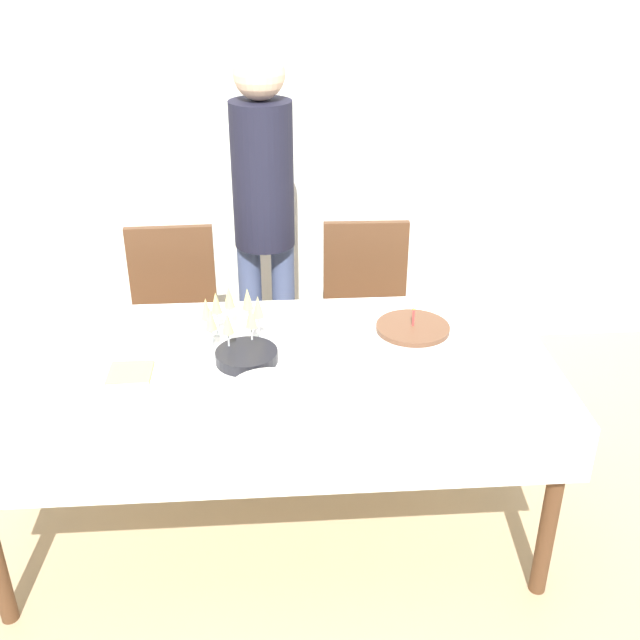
{
  "coord_description": "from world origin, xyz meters",
  "views": [
    {
      "loc": [
        0.01,
        -2.33,
        2.14
      ],
      "look_at": [
        0.18,
        0.07,
        0.88
      ],
      "focal_mm": 42.0,
      "sensor_mm": 36.0,
      "label": 1
    }
  ],
  "objects_px": {
    "dining_chair_far_left": "(174,321)",
    "birthday_cake": "(412,341)",
    "person_standing": "(264,201)",
    "dining_chair_far_right": "(366,315)",
    "plate_stack_dessert": "(247,356)",
    "plate_stack_main": "(268,394)",
    "champagne_tray": "(231,319)"
  },
  "relations": [
    {
      "from": "dining_chair_far_right",
      "to": "plate_stack_main",
      "type": "distance_m",
      "value": 1.19
    },
    {
      "from": "birthday_cake",
      "to": "person_standing",
      "type": "height_order",
      "value": "person_standing"
    },
    {
      "from": "champagne_tray",
      "to": "plate_stack_dessert",
      "type": "height_order",
      "value": "champagne_tray"
    },
    {
      "from": "champagne_tray",
      "to": "plate_stack_dessert",
      "type": "relative_size",
      "value": 1.31
    },
    {
      "from": "champagne_tray",
      "to": "plate_stack_main",
      "type": "bearing_deg",
      "value": -71.79
    },
    {
      "from": "dining_chair_far_left",
      "to": "person_standing",
      "type": "relative_size",
      "value": 0.55
    },
    {
      "from": "champagne_tray",
      "to": "person_standing",
      "type": "xyz_separation_m",
      "value": [
        0.13,
        0.81,
        0.18
      ]
    },
    {
      "from": "plate_stack_dessert",
      "to": "person_standing",
      "type": "distance_m",
      "value": 1.0
    },
    {
      "from": "dining_chair_far_left",
      "to": "person_standing",
      "type": "height_order",
      "value": "person_standing"
    },
    {
      "from": "champagne_tray",
      "to": "person_standing",
      "type": "distance_m",
      "value": 0.84
    },
    {
      "from": "birthday_cake",
      "to": "plate_stack_dessert",
      "type": "bearing_deg",
      "value": 179.34
    },
    {
      "from": "dining_chair_far_right",
      "to": "plate_stack_dessert",
      "type": "height_order",
      "value": "dining_chair_far_right"
    },
    {
      "from": "dining_chair_far_right",
      "to": "champagne_tray",
      "type": "relative_size",
      "value": 3.2
    },
    {
      "from": "person_standing",
      "to": "dining_chair_far_left",
      "type": "bearing_deg",
      "value": -160.84
    },
    {
      "from": "dining_chair_far_right",
      "to": "plate_stack_main",
      "type": "xyz_separation_m",
      "value": [
        -0.47,
        -1.06,
        0.27
      ]
    },
    {
      "from": "plate_stack_dessert",
      "to": "person_standing",
      "type": "bearing_deg",
      "value": 85.69
    },
    {
      "from": "dining_chair_far_left",
      "to": "plate_stack_dessert",
      "type": "height_order",
      "value": "dining_chair_far_left"
    },
    {
      "from": "dining_chair_far_left",
      "to": "plate_stack_main",
      "type": "distance_m",
      "value": 1.18
    },
    {
      "from": "champagne_tray",
      "to": "plate_stack_main",
      "type": "height_order",
      "value": "champagne_tray"
    },
    {
      "from": "dining_chair_far_left",
      "to": "dining_chair_far_right",
      "type": "distance_m",
      "value": 0.91
    },
    {
      "from": "birthday_cake",
      "to": "plate_stack_main",
      "type": "distance_m",
      "value": 0.58
    },
    {
      "from": "dining_chair_far_left",
      "to": "dining_chair_far_right",
      "type": "xyz_separation_m",
      "value": [
        0.91,
        -0.0,
        0.0
      ]
    },
    {
      "from": "dining_chair_far_right",
      "to": "plate_stack_main",
      "type": "height_order",
      "value": "dining_chair_far_right"
    },
    {
      "from": "birthday_cake",
      "to": "person_standing",
      "type": "distance_m",
      "value": 1.12
    },
    {
      "from": "plate_stack_dessert",
      "to": "birthday_cake",
      "type": "bearing_deg",
      "value": -0.66
    },
    {
      "from": "champagne_tray",
      "to": "plate_stack_main",
      "type": "xyz_separation_m",
      "value": [
        0.13,
        -0.4,
        -0.07
      ]
    },
    {
      "from": "plate_stack_main",
      "to": "person_standing",
      "type": "relative_size",
      "value": 0.16
    },
    {
      "from": "plate_stack_dessert",
      "to": "plate_stack_main",
      "type": "bearing_deg",
      "value": -73.52
    },
    {
      "from": "dining_chair_far_left",
      "to": "birthday_cake",
      "type": "relative_size",
      "value": 3.58
    },
    {
      "from": "dining_chair_far_left",
      "to": "birthday_cake",
      "type": "bearing_deg",
      "value": -40.27
    },
    {
      "from": "dining_chair_far_left",
      "to": "plate_stack_main",
      "type": "height_order",
      "value": "dining_chair_far_left"
    },
    {
      "from": "plate_stack_main",
      "to": "person_standing",
      "type": "distance_m",
      "value": 1.24
    }
  ]
}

